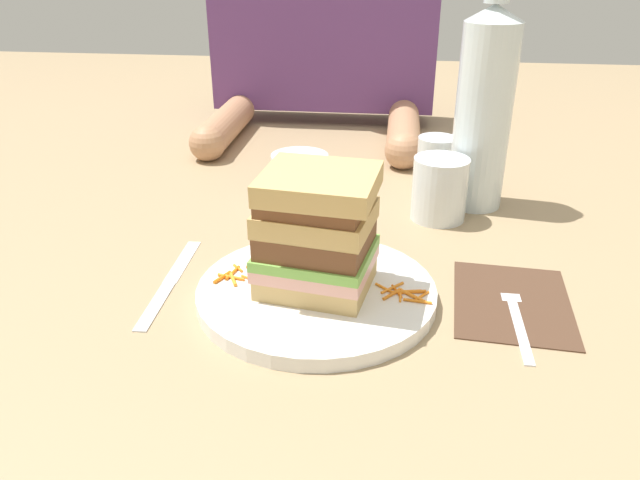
{
  "coord_description": "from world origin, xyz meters",
  "views": [
    {
      "loc": [
        0.08,
        -0.55,
        0.34
      ],
      "look_at": [
        0.01,
        0.04,
        0.06
      ],
      "focal_mm": 34.38,
      "sensor_mm": 36.0,
      "label": 1
    }
  ],
  "objects_px": {
    "diner_across": "(323,8)",
    "fork": "(516,310)",
    "napkin_dark": "(512,301)",
    "empty_tumbler_0": "(300,184)",
    "water_bottle": "(484,108)",
    "empty_tumbler_1": "(436,160)",
    "sandwich": "(317,232)",
    "main_plate": "(316,293)",
    "juice_glass": "(439,193)",
    "knife": "(169,283)"
  },
  "relations": [
    {
      "from": "empty_tumbler_0",
      "to": "juice_glass",
      "type": "bearing_deg",
      "value": 0.32
    },
    {
      "from": "main_plate",
      "to": "empty_tumbler_1",
      "type": "distance_m",
      "value": 0.4
    },
    {
      "from": "fork",
      "to": "juice_glass",
      "type": "height_order",
      "value": "juice_glass"
    },
    {
      "from": "main_plate",
      "to": "empty_tumbler_1",
      "type": "height_order",
      "value": "empty_tumbler_1"
    },
    {
      "from": "napkin_dark",
      "to": "knife",
      "type": "relative_size",
      "value": 0.79
    },
    {
      "from": "diner_across",
      "to": "fork",
      "type": "bearing_deg",
      "value": -68.2
    },
    {
      "from": "napkin_dark",
      "to": "sandwich",
      "type": "bearing_deg",
      "value": -174.57
    },
    {
      "from": "water_bottle",
      "to": "main_plate",
      "type": "bearing_deg",
      "value": -123.41
    },
    {
      "from": "main_plate",
      "to": "water_bottle",
      "type": "height_order",
      "value": "water_bottle"
    },
    {
      "from": "sandwich",
      "to": "empty_tumbler_0",
      "type": "bearing_deg",
      "value": 103.1
    },
    {
      "from": "empty_tumbler_0",
      "to": "diner_across",
      "type": "xyz_separation_m",
      "value": [
        -0.03,
        0.48,
        0.19
      ]
    },
    {
      "from": "sandwich",
      "to": "main_plate",
      "type": "bearing_deg",
      "value": 128.89
    },
    {
      "from": "knife",
      "to": "empty_tumbler_0",
      "type": "xyz_separation_m",
      "value": [
        0.11,
        0.22,
        0.04
      ]
    },
    {
      "from": "water_bottle",
      "to": "empty_tumbler_1",
      "type": "relative_size",
      "value": 4.19
    },
    {
      "from": "main_plate",
      "to": "diner_across",
      "type": "relative_size",
      "value": 0.49
    },
    {
      "from": "main_plate",
      "to": "water_bottle",
      "type": "relative_size",
      "value": 0.82
    },
    {
      "from": "sandwich",
      "to": "water_bottle",
      "type": "bearing_deg",
      "value": 56.77
    },
    {
      "from": "main_plate",
      "to": "diner_across",
      "type": "distance_m",
      "value": 0.75
    },
    {
      "from": "main_plate",
      "to": "juice_glass",
      "type": "relative_size",
      "value": 2.95
    },
    {
      "from": "empty_tumbler_1",
      "to": "diner_across",
      "type": "xyz_separation_m",
      "value": [
        -0.22,
        0.34,
        0.19
      ]
    },
    {
      "from": "knife",
      "to": "empty_tumbler_0",
      "type": "height_order",
      "value": "empty_tumbler_0"
    },
    {
      "from": "sandwich",
      "to": "empty_tumbler_0",
      "type": "height_order",
      "value": "sandwich"
    },
    {
      "from": "main_plate",
      "to": "napkin_dark",
      "type": "xyz_separation_m",
      "value": [
        0.21,
        0.02,
        -0.01
      ]
    },
    {
      "from": "juice_glass",
      "to": "empty_tumbler_1",
      "type": "xyz_separation_m",
      "value": [
        0.0,
        0.14,
        -0.0
      ]
    },
    {
      "from": "fork",
      "to": "diner_across",
      "type": "height_order",
      "value": "diner_across"
    },
    {
      "from": "empty_tumbler_0",
      "to": "empty_tumbler_1",
      "type": "distance_m",
      "value": 0.24
    },
    {
      "from": "main_plate",
      "to": "knife",
      "type": "distance_m",
      "value": 0.17
    },
    {
      "from": "fork",
      "to": "empty_tumbler_0",
      "type": "xyz_separation_m",
      "value": [
        -0.26,
        0.24,
        0.04
      ]
    },
    {
      "from": "empty_tumbler_0",
      "to": "empty_tumbler_1",
      "type": "relative_size",
      "value": 1.13
    },
    {
      "from": "napkin_dark",
      "to": "juice_glass",
      "type": "height_order",
      "value": "juice_glass"
    },
    {
      "from": "empty_tumbler_1",
      "to": "empty_tumbler_0",
      "type": "bearing_deg",
      "value": -144.01
    },
    {
      "from": "napkin_dark",
      "to": "empty_tumbler_0",
      "type": "distance_m",
      "value": 0.34
    },
    {
      "from": "sandwich",
      "to": "napkin_dark",
      "type": "height_order",
      "value": "sandwich"
    },
    {
      "from": "sandwich",
      "to": "juice_glass",
      "type": "relative_size",
      "value": 1.54
    },
    {
      "from": "empty_tumbler_1",
      "to": "knife",
      "type": "bearing_deg",
      "value": -130.34
    },
    {
      "from": "main_plate",
      "to": "diner_across",
      "type": "height_order",
      "value": "diner_across"
    },
    {
      "from": "empty_tumbler_1",
      "to": "main_plate",
      "type": "bearing_deg",
      "value": -110.59
    },
    {
      "from": "juice_glass",
      "to": "water_bottle",
      "type": "relative_size",
      "value": 0.28
    },
    {
      "from": "main_plate",
      "to": "knife",
      "type": "height_order",
      "value": "main_plate"
    },
    {
      "from": "juice_glass",
      "to": "empty_tumbler_0",
      "type": "bearing_deg",
      "value": -179.68
    },
    {
      "from": "knife",
      "to": "juice_glass",
      "type": "bearing_deg",
      "value": 36.11
    },
    {
      "from": "main_plate",
      "to": "fork",
      "type": "distance_m",
      "value": 0.21
    },
    {
      "from": "main_plate",
      "to": "juice_glass",
      "type": "distance_m",
      "value": 0.27
    },
    {
      "from": "main_plate",
      "to": "water_bottle",
      "type": "distance_m",
      "value": 0.37
    },
    {
      "from": "fork",
      "to": "main_plate",
      "type": "bearing_deg",
      "value": 179.0
    },
    {
      "from": "water_bottle",
      "to": "empty_tumbler_0",
      "type": "relative_size",
      "value": 3.69
    },
    {
      "from": "diner_across",
      "to": "napkin_dark",
      "type": "bearing_deg",
      "value": -67.55
    },
    {
      "from": "knife",
      "to": "water_bottle",
      "type": "bearing_deg",
      "value": 37.99
    },
    {
      "from": "sandwich",
      "to": "empty_tumbler_1",
      "type": "bearing_deg",
      "value": 69.55
    },
    {
      "from": "juice_glass",
      "to": "water_bottle",
      "type": "distance_m",
      "value": 0.13
    }
  ]
}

